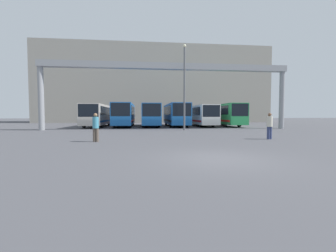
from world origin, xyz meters
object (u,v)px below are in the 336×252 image
at_px(bus_slot_0, 98,114).
at_px(bus_slot_4, 199,114).
at_px(bus_slot_3, 176,114).
at_px(bus_slot_5, 224,114).
at_px(bus_slot_1, 124,114).
at_px(pedestrian_mid_left, 270,125).
at_px(lamp_post, 184,84).
at_px(bus_slot_2, 150,114).
at_px(pedestrian_far_center, 96,127).

bearing_deg(bus_slot_0, bus_slot_4, 3.07).
xyz_separation_m(bus_slot_3, bus_slot_5, (7.41, 0.34, -0.00)).
bearing_deg(bus_slot_1, pedestrian_mid_left, -58.29).
relative_size(bus_slot_3, bus_slot_4, 0.90).
relative_size(bus_slot_0, bus_slot_3, 0.97).
xyz_separation_m(pedestrian_mid_left, lamp_post, (-4.14, 9.56, 4.00)).
bearing_deg(pedestrian_mid_left, bus_slot_4, 77.26).
distance_m(bus_slot_2, bus_slot_4, 7.45).
distance_m(bus_slot_3, bus_slot_4, 3.76).
bearing_deg(bus_slot_5, bus_slot_2, -177.91).
bearing_deg(bus_slot_2, pedestrian_mid_left, -67.36).
distance_m(bus_slot_0, pedestrian_far_center, 18.60).
bearing_deg(pedestrian_far_center, bus_slot_1, 96.12).
xyz_separation_m(bus_slot_2, pedestrian_mid_left, (7.56, -18.14, -0.85)).
relative_size(bus_slot_5, pedestrian_far_center, 6.62).
bearing_deg(pedestrian_mid_left, bus_slot_2, 99.44).
height_order(bus_slot_2, pedestrian_mid_left, bus_slot_2).
relative_size(pedestrian_far_center, lamp_post, 0.19).
xyz_separation_m(bus_slot_1, bus_slot_4, (11.12, 0.59, -0.11)).
bearing_deg(bus_slot_5, pedestrian_mid_left, -100.85).
distance_m(bus_slot_2, pedestrian_mid_left, 19.67).
bearing_deg(pedestrian_far_center, bus_slot_4, 66.02).
relative_size(bus_slot_2, bus_slot_3, 0.99).
bearing_deg(bus_slot_4, bus_slot_2, -174.63).
relative_size(bus_slot_5, pedestrian_mid_left, 6.51).
bearing_deg(bus_slot_2, bus_slot_5, 2.09).
height_order(bus_slot_3, bus_slot_4, bus_slot_3).
relative_size(bus_slot_2, bus_slot_5, 0.93).
xyz_separation_m(bus_slot_4, lamp_post, (-3.99, -9.27, 3.24)).
bearing_deg(bus_slot_0, bus_slot_1, 3.17).
bearing_deg(lamp_post, bus_slot_2, 111.76).
relative_size(pedestrian_far_center, pedestrian_mid_left, 0.98).
height_order(bus_slot_5, pedestrian_mid_left, bus_slot_5).
relative_size(bus_slot_1, bus_slot_5, 0.95).
relative_size(bus_slot_1, pedestrian_far_center, 6.29).
height_order(bus_slot_3, pedestrian_mid_left, bus_slot_3).
relative_size(bus_slot_4, pedestrian_far_center, 6.95).
xyz_separation_m(bus_slot_5, pedestrian_mid_left, (-3.56, -18.54, -0.88)).
bearing_deg(bus_slot_5, pedestrian_far_center, -128.74).
distance_m(bus_slot_0, bus_slot_4, 14.85).
height_order(bus_slot_2, bus_slot_5, bus_slot_5).
distance_m(bus_slot_2, lamp_post, 9.76).
bearing_deg(lamp_post, bus_slot_1, 129.38).
relative_size(bus_slot_2, lamp_post, 1.19).
relative_size(bus_slot_3, lamp_post, 1.20).
xyz_separation_m(pedestrian_far_center, lamp_post, (7.34, 9.77, 4.02)).
bearing_deg(bus_slot_4, bus_slot_3, -170.29).
height_order(bus_slot_0, bus_slot_4, bus_slot_0).
height_order(bus_slot_1, bus_slot_2, bus_slot_1).
bearing_deg(bus_slot_0, bus_slot_2, 0.75).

